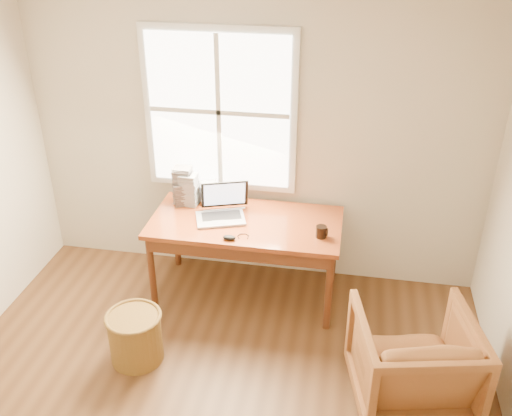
{
  "coord_description": "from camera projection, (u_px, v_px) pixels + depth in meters",
  "views": [
    {
      "loc": [
        0.83,
        -2.26,
        3.12
      ],
      "look_at": [
        0.12,
        1.65,
        0.96
      ],
      "focal_mm": 40.0,
      "sensor_mm": 36.0,
      "label": 1
    }
  ],
  "objects": [
    {
      "name": "room_shell",
      "position": [
        182.0,
        277.0,
        3.09
      ],
      "size": [
        4.04,
        4.54,
        2.64
      ],
      "color": "brown",
      "rests_on": "ground"
    },
    {
      "name": "desk",
      "position": [
        246.0,
        223.0,
        4.78
      ],
      "size": [
        1.6,
        0.8,
        0.04
      ],
      "primitive_type": "cube",
      "color": "brown",
      "rests_on": "room_shell"
    },
    {
      "name": "armchair",
      "position": [
        413.0,
        361.0,
        3.87
      ],
      "size": [
        0.93,
        0.94,
        0.72
      ],
      "primitive_type": "imported",
      "rotation": [
        0.0,
        0.0,
        3.36
      ],
      "color": "brown",
      "rests_on": "room_shell"
    },
    {
      "name": "wicker_stool",
      "position": [
        136.0,
        337.0,
        4.32
      ],
      "size": [
        0.43,
        0.43,
        0.4
      ],
      "primitive_type": "cylinder",
      "rotation": [
        0.0,
        0.0,
        0.07
      ],
      "color": "brown",
      "rests_on": "room_shell"
    },
    {
      "name": "laptop",
      "position": [
        220.0,
        205.0,
        4.72
      ],
      "size": [
        0.5,
        0.51,
        0.29
      ],
      "primitive_type": null,
      "rotation": [
        0.0,
        0.0,
        0.34
      ],
      "color": "#A4A7AB",
      "rests_on": "desk"
    },
    {
      "name": "mouse",
      "position": [
        229.0,
        238.0,
        4.5
      ],
      "size": [
        0.11,
        0.06,
        0.03
      ],
      "primitive_type": "ellipsoid",
      "rotation": [
        0.0,
        0.0,
        -0.02
      ],
      "color": "black",
      "rests_on": "desk"
    },
    {
      "name": "coffee_mug",
      "position": [
        321.0,
        232.0,
        4.52
      ],
      "size": [
        0.11,
        0.11,
        0.1
      ],
      "primitive_type": "cylinder",
      "rotation": [
        0.0,
        0.0,
        -0.32
      ],
      "color": "black",
      "rests_on": "desk"
    },
    {
      "name": "cd_stack_a",
      "position": [
        189.0,
        189.0,
        4.97
      ],
      "size": [
        0.15,
        0.14,
        0.29
      ],
      "primitive_type": "cube",
      "rotation": [
        0.0,
        0.0,
        -0.04
      ],
      "color": "#B4BAC0",
      "rests_on": "desk"
    },
    {
      "name": "cd_stack_b",
      "position": [
        182.0,
        194.0,
        4.99
      ],
      "size": [
        0.16,
        0.15,
        0.2
      ],
      "primitive_type": "cube",
      "rotation": [
        0.0,
        0.0,
        0.43
      ],
      "color": "#25262A",
      "rests_on": "desk"
    },
    {
      "name": "cd_stack_c",
      "position": [
        183.0,
        185.0,
        4.98
      ],
      "size": [
        0.15,
        0.13,
        0.34
      ],
      "primitive_type": "cube",
      "rotation": [
        0.0,
        0.0,
        0.0
      ],
      "color": "#9998A4",
      "rests_on": "desk"
    },
    {
      "name": "cd_stack_d",
      "position": [
        209.0,
        192.0,
        5.03
      ],
      "size": [
        0.19,
        0.18,
        0.19
      ],
      "primitive_type": "cube",
      "rotation": [
        0.0,
        0.0,
        0.39
      ],
      "color": "silver",
      "rests_on": "desk"
    }
  ]
}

